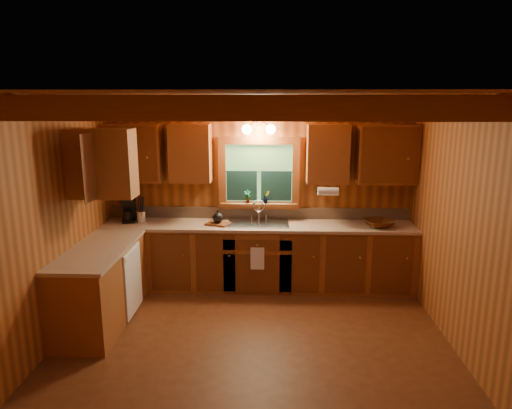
{
  "coord_description": "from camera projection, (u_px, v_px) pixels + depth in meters",
  "views": [
    {
      "loc": [
        0.2,
        -4.46,
        2.55
      ],
      "look_at": [
        0.0,
        0.8,
        1.35
      ],
      "focal_mm": 32.47,
      "sensor_mm": 36.0,
      "label": 1
    }
  ],
  "objects": [
    {
      "name": "ceiling_beams",
      "position": [
        253.0,
        106.0,
        4.36
      ],
      "size": [
        4.2,
        2.54,
        0.18
      ],
      "color": "brown",
      "rests_on": "room"
    },
    {
      "name": "window",
      "position": [
        259.0,
        175.0,
        6.4
      ],
      "size": [
        1.12,
        0.08,
        1.0
      ],
      "color": "brown",
      "rests_on": "room"
    },
    {
      "name": "backsplash",
      "position": [
        259.0,
        213.0,
        6.54
      ],
      "size": [
        4.2,
        0.02,
        0.16
      ],
      "primitive_type": "cube",
      "color": "tan",
      "rests_on": "room"
    },
    {
      "name": "dish_towel",
      "position": [
        257.0,
        259.0,
        6.03
      ],
      "size": [
        0.18,
        0.01,
        0.3
      ],
      "primitive_type": "cube",
      "color": "white",
      "rests_on": "base_cabinets"
    },
    {
      "name": "upper_cabinets",
      "position": [
        214.0,
        156.0,
        5.92
      ],
      "size": [
        4.19,
        1.77,
        0.78
      ],
      "color": "brown",
      "rests_on": "room"
    },
    {
      "name": "wall_sconce",
      "position": [
        259.0,
        129.0,
        6.14
      ],
      "size": [
        0.45,
        0.21,
        0.17
      ],
      "color": "black",
      "rests_on": "room"
    },
    {
      "name": "room",
      "position": [
        253.0,
        227.0,
        4.63
      ],
      "size": [
        4.2,
        4.2,
        4.2
      ],
      "color": "#5A2E15",
      "rests_on": "ground"
    },
    {
      "name": "paper_towel_roll",
      "position": [
        328.0,
        191.0,
        6.07
      ],
      "size": [
        0.27,
        0.11,
        0.11
      ],
      "primitive_type": "cylinder",
      "rotation": [
        0.0,
        1.57,
        0.0
      ],
      "color": "white",
      "rests_on": "upper_cabinets"
    },
    {
      "name": "dishwasher_panel",
      "position": [
        133.0,
        280.0,
        5.54
      ],
      "size": [
        0.02,
        0.6,
        0.8
      ],
      "primitive_type": "cube",
      "color": "white",
      "rests_on": "base_cabinets"
    },
    {
      "name": "coffee_maker",
      "position": [
        129.0,
        210.0,
        6.36
      ],
      "size": [
        0.18,
        0.23,
        0.32
      ],
      "rotation": [
        0.0,
        0.0,
        0.3
      ],
      "color": "black",
      "rests_on": "countertop"
    },
    {
      "name": "teakettle",
      "position": [
        218.0,
        218.0,
        6.21
      ],
      "size": [
        0.14,
        0.14,
        0.18
      ],
      "rotation": [
        0.0,
        0.0,
        0.12
      ],
      "color": "black",
      "rests_on": "cutting_board"
    },
    {
      "name": "base_cabinets",
      "position": [
        220.0,
        264.0,
        6.09
      ],
      "size": [
        4.2,
        2.22,
        0.86
      ],
      "color": "brown",
      "rests_on": "ground"
    },
    {
      "name": "utensil_crock",
      "position": [
        141.0,
        216.0,
        6.31
      ],
      "size": [
        0.13,
        0.13,
        0.37
      ],
      "rotation": [
        0.0,
        0.0,
        0.22
      ],
      "color": "silver",
      "rests_on": "countertop"
    },
    {
      "name": "cutting_board",
      "position": [
        218.0,
        224.0,
        6.22
      ],
      "size": [
        0.35,
        0.3,
        0.03
      ],
      "primitive_type": "cube",
      "rotation": [
        0.0,
        0.0,
        -0.34
      ],
      "color": "#5F2F14",
      "rests_on": "countertop"
    },
    {
      "name": "wicker_basket",
      "position": [
        379.0,
        223.0,
        6.12
      ],
      "size": [
        0.45,
        0.45,
        0.09
      ],
      "primitive_type": "imported",
      "rotation": [
        0.0,
        0.0,
        0.23
      ],
      "color": "#48230C",
      "rests_on": "countertop"
    },
    {
      "name": "sink",
      "position": [
        258.0,
        227.0,
        6.29
      ],
      "size": [
        0.82,
        0.48,
        0.43
      ],
      "color": "silver",
      "rests_on": "countertop"
    },
    {
      "name": "potted_plant_right",
      "position": [
        266.0,
        197.0,
        6.4
      ],
      "size": [
        0.12,
        0.11,
        0.18
      ],
      "primitive_type": "imported",
      "rotation": [
        0.0,
        0.0,
        0.35
      ],
      "color": "#5F2F14",
      "rests_on": "window_sill"
    },
    {
      "name": "potted_plant_left",
      "position": [
        247.0,
        196.0,
        6.42
      ],
      "size": [
        0.1,
        0.07,
        0.18
      ],
      "primitive_type": "imported",
      "rotation": [
        0.0,
        0.0,
        0.05
      ],
      "color": "#5F2F14",
      "rests_on": "window_sill"
    },
    {
      "name": "countertop",
      "position": [
        221.0,
        231.0,
        6.0
      ],
      "size": [
        4.2,
        2.24,
        0.04
      ],
      "color": "tan",
      "rests_on": "base_cabinets"
    },
    {
      "name": "window_sill",
      "position": [
        259.0,
        204.0,
        6.44
      ],
      "size": [
        1.06,
        0.14,
        0.04
      ],
      "primitive_type": "cube",
      "color": "brown",
      "rests_on": "room"
    }
  ]
}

